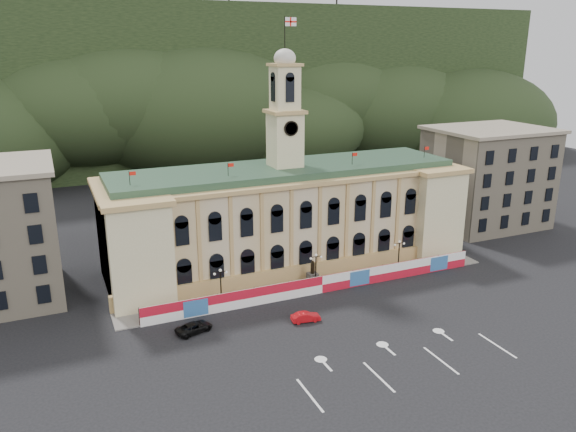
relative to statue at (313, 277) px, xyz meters
name	(u,v)px	position (x,y,z in m)	size (l,w,h in m)	color
ground	(380,342)	(0.00, -18.00, -1.19)	(260.00, 260.00, 0.00)	black
lane_markings	(405,364)	(0.00, -23.00, -1.18)	(26.00, 10.00, 0.02)	white
hill_ridge	(160,94)	(0.03, 103.99, 18.30)	(230.00, 80.00, 64.00)	black
city_hall	(286,215)	(0.00, 9.63, 6.66)	(56.20, 17.60, 37.10)	beige
side_building_right	(487,177)	(43.00, 12.93, 8.14)	(21.00, 17.00, 18.60)	tan
hoarding_fence	(322,284)	(0.06, -2.93, 0.06)	(50.00, 0.44, 2.50)	red
pavement	(313,285)	(0.00, -0.25, -1.11)	(56.00, 5.50, 0.16)	slate
statue	(313,277)	(0.00, 0.00, 0.00)	(1.40, 1.40, 3.72)	#595651
lamp_left	(221,283)	(-14.00, -1.00, 1.89)	(1.96, 0.44, 5.15)	black
lamp_center	(316,267)	(0.00, -1.00, 1.89)	(1.96, 0.44, 5.15)	black
lamp_right	(399,253)	(14.00, -1.00, 1.89)	(1.96, 0.44, 5.15)	black
red_sedan	(306,317)	(-5.72, -9.81, -0.58)	(3.85, 1.78, 1.22)	red
black_suv	(194,327)	(-19.23, -6.92, -0.55)	(5.01, 3.38, 1.28)	black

